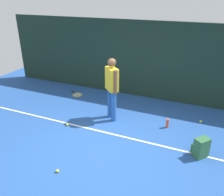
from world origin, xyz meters
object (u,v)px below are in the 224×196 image
(tennis_player, at_px, (112,86))
(backpack, at_px, (201,148))
(tennis_ball_by_fence, at_px, (201,122))
(water_bottle, at_px, (167,123))
(tennis_ball_near_player, at_px, (67,125))
(tennis_racket, at_px, (77,95))
(tennis_ball_mid_court, at_px, (58,171))

(tennis_player, relative_size, backpack, 3.86)
(tennis_ball_by_fence, relative_size, water_bottle, 0.27)
(tennis_player, relative_size, water_bottle, 6.93)
(tennis_ball_near_player, bearing_deg, water_bottle, 21.46)
(tennis_player, height_order, water_bottle, tennis_player)
(water_bottle, bearing_deg, tennis_ball_by_fence, 37.71)
(backpack, bearing_deg, tennis_ball_by_fence, -138.08)
(tennis_player, height_order, tennis_racket, tennis_player)
(backpack, relative_size, water_bottle, 1.79)
(tennis_racket, xyz_separation_m, backpack, (4.10, -1.77, 0.20))
(tennis_racket, height_order, tennis_ball_near_player, tennis_ball_near_player)
(backpack, bearing_deg, tennis_racket, -74.63)
(tennis_racket, bearing_deg, backpack, 8.47)
(tennis_racket, relative_size, tennis_ball_by_fence, 9.30)
(tennis_ball_near_player, bearing_deg, tennis_player, 42.04)
(tennis_player, bearing_deg, backpack, -154.68)
(tennis_player, bearing_deg, tennis_ball_near_player, 84.98)
(backpack, height_order, tennis_ball_mid_court, backpack)
(backpack, height_order, water_bottle, backpack)
(tennis_ball_mid_court, relative_size, water_bottle, 0.27)
(tennis_ball_by_fence, bearing_deg, backpack, -86.80)
(backpack, bearing_deg, tennis_player, -68.90)
(tennis_player, relative_size, tennis_ball_near_player, 25.76)
(tennis_ball_near_player, height_order, water_bottle, water_bottle)
(tennis_racket, bearing_deg, water_bottle, 16.38)
(backpack, distance_m, tennis_ball_by_fence, 1.49)
(tennis_ball_by_fence, bearing_deg, tennis_player, -162.22)
(tennis_racket, distance_m, tennis_ball_near_player, 2.02)
(tennis_racket, xyz_separation_m, water_bottle, (3.23, -0.89, 0.11))
(tennis_racket, height_order, tennis_ball_mid_court, tennis_ball_mid_court)
(tennis_ball_mid_court, height_order, water_bottle, water_bottle)
(backpack, bearing_deg, tennis_ball_near_player, -50.06)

